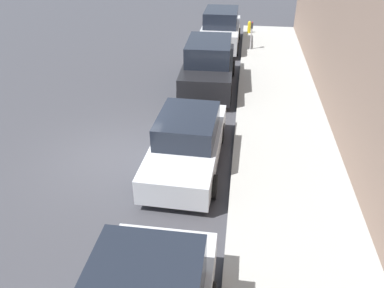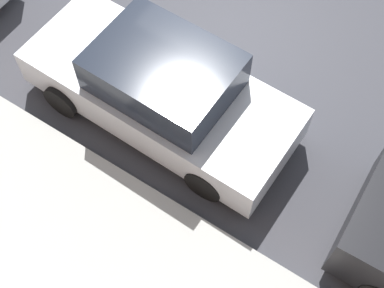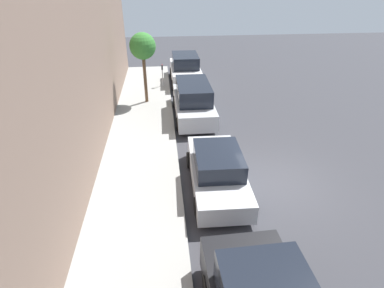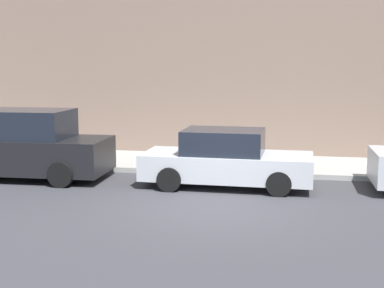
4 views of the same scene
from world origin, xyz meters
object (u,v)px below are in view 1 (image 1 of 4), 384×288
(parked_sedan_third, at_px, (187,142))
(parking_meter_far, at_px, (252,33))
(parked_suv_fifth, at_px, (221,29))
(parked_suv_fourth, at_px, (209,66))
(fire_hydrant, at_px, (249,27))

(parked_sedan_third, bearing_deg, parking_meter_far, 80.93)
(parked_suv_fifth, xyz_separation_m, parking_meter_far, (1.66, -0.78, 0.09))
(parked_sedan_third, height_order, parking_meter_far, parking_meter_far)
(parked_sedan_third, bearing_deg, parked_suv_fifth, 89.57)
(parked_suv_fourth, bearing_deg, parked_sedan_third, -90.15)
(parked_sedan_third, relative_size, fire_hydrant, 6.59)
(fire_hydrant, bearing_deg, parking_meter_far, -88.27)
(fire_hydrant, bearing_deg, parked_suv_fourth, -100.94)
(parked_sedan_third, distance_m, parking_meter_far, 11.07)
(parking_meter_far, bearing_deg, parked_suv_fifth, 154.86)
(parked_suv_fourth, relative_size, parking_meter_far, 3.42)
(parked_suv_fourth, distance_m, parked_suv_fifth, 5.90)
(parked_suv_fourth, bearing_deg, parked_suv_fifth, 89.30)
(parking_meter_far, relative_size, fire_hydrant, 2.06)
(parked_suv_fifth, relative_size, parking_meter_far, 3.39)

